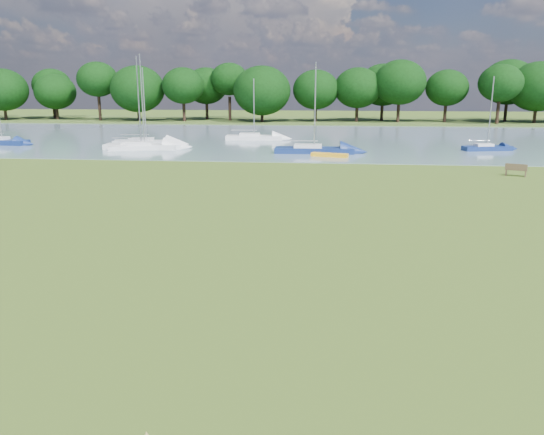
# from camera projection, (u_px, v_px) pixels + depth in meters

# --- Properties ---
(ground) EXTENTS (220.00, 220.00, 0.00)m
(ground) POSITION_uv_depth(u_px,v_px,m) (290.00, 243.00, 21.07)
(ground) COLOR olive
(river) EXTENTS (220.00, 40.00, 0.10)m
(river) POSITION_uv_depth(u_px,v_px,m) (317.00, 139.00, 61.56)
(river) COLOR gray
(river) RESTS_ON ground
(far_bank) EXTENTS (220.00, 20.00, 0.40)m
(far_bank) POSITION_uv_depth(u_px,v_px,m) (322.00, 121.00, 90.48)
(far_bank) COLOR #4C6626
(far_bank) RESTS_ON ground
(riverbank_bench) EXTENTS (1.46, 0.96, 0.87)m
(riverbank_bench) POSITION_uv_depth(u_px,v_px,m) (516.00, 170.00, 36.19)
(riverbank_bench) COLOR brown
(riverbank_bench) RESTS_ON ground
(kayak) EXTENTS (3.27, 1.59, 0.32)m
(kayak) POSITION_uv_depth(u_px,v_px,m) (330.00, 155.00, 45.65)
(kayak) COLOR #FFB01A
(kayak) RESTS_ON river
(tree_line) EXTENTS (137.59, 8.47, 10.25)m
(tree_line) POSITION_uv_depth(u_px,v_px,m) (308.00, 85.00, 85.37)
(tree_line) COLOR black
(tree_line) RESTS_ON far_bank
(sailboat_1) EXTENTS (7.19, 2.16, 7.98)m
(sailboat_1) POSITION_uv_depth(u_px,v_px,m) (313.00, 148.00, 48.16)
(sailboat_1) COLOR navy
(sailboat_1) RESTS_ON river
(sailboat_2) EXTENTS (6.68, 2.13, 7.71)m
(sailboat_2) POSITION_uv_depth(u_px,v_px,m) (146.00, 141.00, 54.25)
(sailboat_2) COLOR white
(sailboat_2) RESTS_ON river
(sailboat_4) EXTENTS (5.80, 2.38, 8.66)m
(sailboat_4) POSITION_uv_depth(u_px,v_px,m) (1.00, 140.00, 54.88)
(sailboat_4) COLOR navy
(sailboat_4) RESTS_ON river
(sailboat_5) EXTENTS (6.99, 3.95, 8.82)m
(sailboat_5) POSITION_uv_depth(u_px,v_px,m) (144.00, 145.00, 50.75)
(sailboat_5) COLOR white
(sailboat_5) RESTS_ON river
(sailboat_7) EXTENTS (7.07, 2.32, 8.63)m
(sailboat_7) POSITION_uv_depth(u_px,v_px,m) (140.00, 144.00, 51.14)
(sailboat_7) COLOR white
(sailboat_7) RESTS_ON river
(sailboat_8) EXTENTS (6.42, 2.12, 6.69)m
(sailboat_8) POSITION_uv_depth(u_px,v_px,m) (253.00, 136.00, 59.61)
(sailboat_8) COLOR white
(sailboat_8) RESTS_ON river
(sailboat_9) EXTENTS (4.76, 2.31, 6.79)m
(sailboat_9) POSITION_uv_depth(u_px,v_px,m) (487.00, 146.00, 49.93)
(sailboat_9) COLOR navy
(sailboat_9) RESTS_ON river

